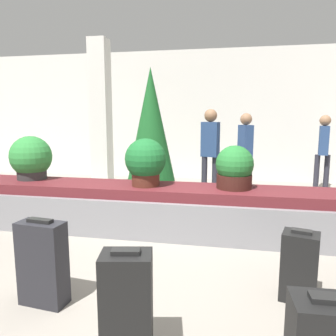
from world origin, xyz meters
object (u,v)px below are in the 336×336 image
traveler_1 (245,147)px  decorated_tree (151,132)px  traveler_2 (323,146)px  potted_plant_1 (234,168)px  potted_plant_0 (31,158)px  pillar (101,115)px  traveler_0 (210,146)px  suitcase_3 (127,306)px  suitcase_0 (43,263)px  suitcase_1 (299,266)px  potted_plant_2 (145,162)px

traveler_1 → decorated_tree: decorated_tree is taller
traveler_2 → potted_plant_1: bearing=-21.0°
potted_plant_1 → potted_plant_0: bearing=178.6°
pillar → traveler_0: bearing=-12.7°
traveler_1 → traveler_2: traveler_1 is taller
traveler_2 → decorated_tree: bearing=-52.5°
suitcase_3 → potted_plant_0: (-2.33, 2.52, 0.59)m
suitcase_0 → decorated_tree: size_ratio=0.31×
traveler_2 → decorated_tree: decorated_tree is taller
pillar → suitcase_1: pillar is taller
traveler_0 → decorated_tree: (-1.02, -0.54, 0.27)m
suitcase_3 → traveler_2: (2.53, 5.56, 0.59)m
pillar → suitcase_3: 5.50m
suitcase_1 → potted_plant_0: size_ratio=0.97×
traveler_0 → decorated_tree: decorated_tree is taller
traveler_0 → suitcase_1: bearing=-56.3°
suitcase_0 → potted_plant_0: 2.57m
potted_plant_0 → traveler_0: bearing=35.8°
potted_plant_1 → traveler_1: 2.36m
potted_plant_0 → potted_plant_2: potted_plant_0 is taller
suitcase_1 → traveler_2: bearing=89.5°
suitcase_3 → potted_plant_0: potted_plant_0 is taller
pillar → suitcase_3: size_ratio=4.27×
suitcase_1 → traveler_0: size_ratio=0.37×
traveler_1 → suitcase_0: bearing=-48.7°
suitcase_1 → decorated_tree: size_ratio=0.26×
traveler_0 → traveler_2: traveler_0 is taller
suitcase_0 → suitcase_3: suitcase_3 is taller
suitcase_3 → suitcase_0: bearing=141.3°
pillar → traveler_2: pillar is taller
decorated_tree → potted_plant_0: bearing=-139.6°
suitcase_1 → suitcase_0: bearing=-152.0°
traveler_0 → traveler_1: (0.66, 0.44, -0.05)m
suitcase_1 → decorated_tree: 3.65m
potted_plant_1 → decorated_tree: bearing=137.0°
suitcase_3 → decorated_tree: 4.01m
suitcase_0 → traveler_1: (1.78, 4.33, 0.62)m
suitcase_0 → suitcase_1: suitcase_0 is taller
pillar → traveler_2: (4.71, 0.67, -0.65)m
potted_plant_0 → suitcase_0: bearing=-55.0°
pillar → traveler_0: pillar is taller
potted_plant_2 → decorated_tree: (-0.28, 1.44, 0.33)m
potted_plant_1 → traveler_0: bearing=103.3°
suitcase_1 → traveler_0: 3.63m
suitcase_3 → traveler_1: traveler_1 is taller
suitcase_1 → traveler_1: bearing=110.4°
pillar → decorated_tree: (1.39, -1.08, -0.30)m
pillar → potted_plant_2: bearing=-56.4°
traveler_1 → suitcase_3: bearing=-36.8°
pillar → potted_plant_0: pillar is taller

